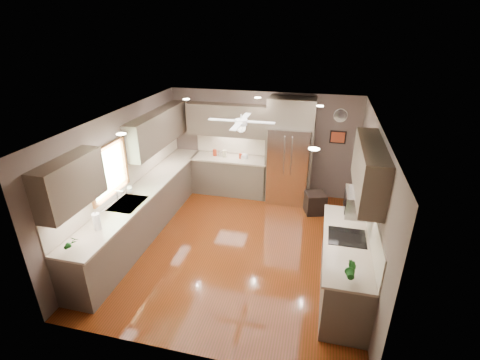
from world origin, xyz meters
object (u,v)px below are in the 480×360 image
at_px(canister_c, 225,153).
at_px(stool, 315,203).
at_px(canister_b, 220,153).
at_px(soap_bottle, 130,189).
at_px(potted_plant_right, 351,270).
at_px(canister_a, 215,153).
at_px(refrigerator, 289,153).
at_px(potted_plant_left, 71,242).
at_px(canister_d, 241,156).
at_px(bowl, 244,158).
at_px(microwave, 359,203).
at_px(paper_towel, 97,221).

bearing_deg(canister_c, stool, -13.51).
bearing_deg(canister_b, soap_bottle, -114.64).
bearing_deg(potted_plant_right, soap_bottle, 158.76).
distance_m(canister_a, refrigerator, 1.83).
relative_size(canister_a, potted_plant_left, 0.55).
xyz_separation_m(canister_d, soap_bottle, (-1.62, -2.33, 0.03)).
height_order(potted_plant_left, refrigerator, refrigerator).
relative_size(canister_d, stool, 0.24).
height_order(bowl, microwave, microwave).
distance_m(canister_d, soap_bottle, 2.83).
distance_m(potted_plant_left, stool, 5.01).
height_order(bowl, paper_towel, paper_towel).
bearing_deg(soap_bottle, potted_plant_right, -21.24).
height_order(canister_b, soap_bottle, soap_bottle).
xyz_separation_m(canister_a, bowl, (0.73, -0.04, -0.05)).
xyz_separation_m(canister_d, potted_plant_left, (-1.49, -4.17, 0.08)).
height_order(canister_b, potted_plant_left, potted_plant_left).
height_order(canister_a, potted_plant_right, potted_plant_right).
xyz_separation_m(potted_plant_left, stool, (3.34, 3.63, -0.84)).
relative_size(canister_b, stool, 0.27).
bearing_deg(potted_plant_right, microwave, 83.74).
height_order(refrigerator, microwave, refrigerator).
bearing_deg(canister_b, potted_plant_left, -102.78).
relative_size(potted_plant_left, stool, 0.52).
relative_size(potted_plant_right, stool, 0.54).
bearing_deg(canister_a, bowl, -3.03).
bearing_deg(potted_plant_right, bowl, 120.66).
bearing_deg(canister_a, potted_plant_left, -101.18).
bearing_deg(canister_c, canister_a, 173.97).
height_order(soap_bottle, potted_plant_left, potted_plant_left).
bearing_deg(microwave, canister_b, 137.39).
distance_m(soap_bottle, paper_towel, 1.27).
height_order(potted_plant_left, microwave, microwave).
relative_size(microwave, stool, 1.02).
distance_m(canister_c, refrigerator, 1.58).
bearing_deg(microwave, soap_bottle, 174.14).
bearing_deg(canister_a, canister_b, 3.15).
height_order(soap_bottle, refrigerator, refrigerator).
height_order(potted_plant_left, paper_towel, paper_towel).
bearing_deg(canister_b, bowl, -4.28).
distance_m(canister_b, stool, 2.57).
height_order(potted_plant_right, refrigerator, refrigerator).
bearing_deg(canister_b, refrigerator, -2.55).
relative_size(canister_c, potted_plant_right, 0.56).
height_order(canister_d, refrigerator, refrigerator).
height_order(potted_plant_right, stool, potted_plant_right).
bearing_deg(stool, soap_bottle, -152.77).
relative_size(canister_a, bowl, 0.70).
bearing_deg(potted_plant_left, stool, 47.39).
distance_m(potted_plant_right, refrigerator, 4.02).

